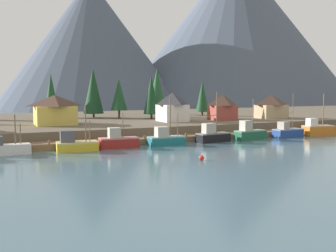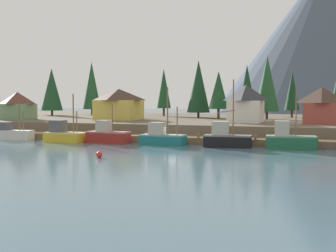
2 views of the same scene
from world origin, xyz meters
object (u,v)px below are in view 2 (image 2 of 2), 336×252
Objects in this scene: fishing_boat_teal at (162,137)px; house_yellow at (119,104)px; fishing_boat_white at (12,133)px; conifer_centre at (92,86)px; house_green at (17,105)px; channel_buoy at (99,155)px; conifer_near_right at (247,89)px; house_white at (246,103)px; fishing_boat_black at (226,138)px; conifer_far_right at (52,89)px; conifer_back_left at (219,90)px; conifer_mid_right at (198,86)px; conifer_back_right at (292,91)px; fishing_boat_yellow at (65,135)px; conifer_far_left at (267,84)px; house_red at (322,105)px; conifer_mid_left at (164,89)px; fishing_boat_green at (289,140)px; fishing_boat_red at (108,135)px.

fishing_boat_teal is 24.84m from house_yellow.
conifer_centre is (-8.29, 41.28, 8.77)m from fishing_boat_white.
house_green is 44.12m from channel_buoy.
channel_buoy is (-9.19, -41.16, -7.88)m from conifer_near_right.
house_white is 49.56m from conifer_centre.
conifer_far_right is (-50.10, 34.64, 7.53)m from fishing_boat_black.
house_green is 0.47× the size of conifer_centre.
house_yellow is 20.44m from conifer_back_left.
conifer_back_right is at bearing 17.17° from conifer_mid_right.
fishing_boat_yellow is 0.59× the size of conifer_far_left.
house_white is at bearing 21.86° from fishing_boat_white.
conifer_near_right reaches higher than conifer_back_right.
conifer_far_right is (-6.33, 21.25, 3.52)m from house_green.
fishing_boat_white is 1.10× the size of house_red.
conifer_near_right is at bearing -31.18° from conifer_mid_left.
fishing_boat_green is (42.91, -0.16, 0.27)m from fishing_boat_white.
fishing_boat_teal is 1.02× the size of house_yellow.
conifer_near_right is (16.09, 25.53, 7.09)m from fishing_boat_red.
house_yellow is at bearing 136.46° from fishing_boat_black.
fishing_boat_teal is 1.05× the size of fishing_boat_green.
fishing_boat_green is 0.68× the size of conifer_far_right.
conifer_far_left is (9.69, -0.54, 1.15)m from conifer_back_left.
conifer_near_right is 49.30m from conifer_far_right.
house_white reaches higher than fishing_boat_white.
conifer_mid_right is 50.62m from channel_buoy.
conifer_back_left is at bearing 25.42° from house_green.
house_white is 9.28m from conifer_near_right.
conifer_far_right is (-36.69, 0.41, -0.38)m from conifer_mid_right.
conifer_mid_left is 55.91m from channel_buoy.
house_yellow reaches higher than fishing_boat_yellow.
channel_buoy is (-16.34, -55.63, -7.75)m from conifer_back_right.
conifer_far_left is (1.84, 13.02, 3.64)m from house_white.
conifer_back_right is (23.24, 40.00, 6.96)m from fishing_boat_red.
conifer_back_left is at bearing 44.75° from fishing_boat_white.
conifer_far_left reaches higher than house_red.
fishing_boat_black reaches higher than house_red.
fishing_boat_white is at bearing -178.27° from fishing_boat_yellow.
house_green is at bearing -73.40° from conifer_far_right.
conifer_far_left is (10.82, 29.69, 8.28)m from fishing_boat_teal.
house_red is at bearing 14.55° from fishing_boat_white.
fishing_boat_red is at bearing 8.11° from fishing_boat_yellow.
conifer_mid_right reaches higher than house_white.
channel_buoy is at bearing -42.68° from fishing_boat_yellow.
channel_buoy is (-12.40, -45.35, -9.03)m from conifer_far_left.
channel_buoy is at bearing -51.96° from conifer_far_right.
house_red is at bearing 2.33° from house_green.
house_green reaches higher than fishing_boat_white.
house_yellow is (-36.70, 3.26, 0.02)m from house_red.
house_white is 13.65m from conifer_far_left.
conifer_back_left is 36.68m from conifer_centre.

